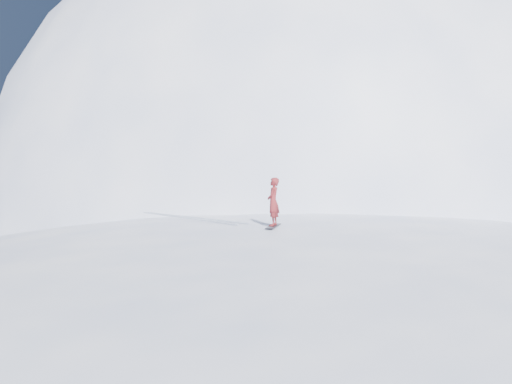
% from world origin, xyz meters
% --- Properties ---
extents(ground, '(400.00, 400.00, 0.00)m').
position_xyz_m(ground, '(0.00, 0.00, 0.00)').
color(ground, white).
rests_on(ground, ground).
extents(near_ridge, '(36.00, 28.00, 4.80)m').
position_xyz_m(near_ridge, '(1.00, 3.00, 0.00)').
color(near_ridge, white).
rests_on(near_ridge, ground).
extents(summit_peak, '(60.00, 56.00, 56.00)m').
position_xyz_m(summit_peak, '(22.00, 26.00, 0.00)').
color(summit_peak, white).
rests_on(summit_peak, ground).
extents(peak_shoulder, '(28.00, 24.00, 18.00)m').
position_xyz_m(peak_shoulder, '(10.00, 20.00, 0.00)').
color(peak_shoulder, white).
rests_on(peak_shoulder, ground).
extents(wind_bumps, '(16.00, 14.40, 1.00)m').
position_xyz_m(wind_bumps, '(-0.56, 2.12, 0.00)').
color(wind_bumps, white).
rests_on(wind_bumps, ground).
extents(snowboard, '(1.18, 1.05, 0.02)m').
position_xyz_m(snowboard, '(-0.78, 1.86, 2.41)').
color(snowboard, black).
rests_on(snowboard, near_ridge).
extents(snowboarder, '(0.69, 0.67, 1.60)m').
position_xyz_m(snowboarder, '(-0.78, 1.86, 3.22)').
color(snowboarder, maroon).
rests_on(snowboarder, snowboard).
extents(board_tracks, '(1.59, 5.92, 0.04)m').
position_xyz_m(board_tracks, '(-1.89, 5.82, 2.42)').
color(board_tracks, silver).
rests_on(board_tracks, ground).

